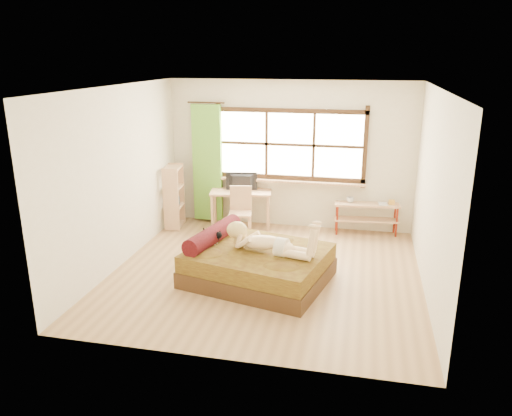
% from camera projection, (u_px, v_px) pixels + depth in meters
% --- Properties ---
extents(floor, '(4.50, 4.50, 0.00)m').
position_uv_depth(floor, '(265.00, 273.00, 7.44)').
color(floor, '#9E754C').
rests_on(floor, ground).
extents(ceiling, '(4.50, 4.50, 0.00)m').
position_uv_depth(ceiling, '(267.00, 87.00, 6.64)').
color(ceiling, white).
rests_on(ceiling, wall_back).
extents(wall_back, '(4.50, 0.00, 4.50)m').
position_uv_depth(wall_back, '(290.00, 155.00, 9.14)').
color(wall_back, silver).
rests_on(wall_back, floor).
extents(wall_front, '(4.50, 0.00, 4.50)m').
position_uv_depth(wall_front, '(222.00, 242.00, 4.94)').
color(wall_front, silver).
rests_on(wall_front, floor).
extents(wall_left, '(0.00, 4.50, 4.50)m').
position_uv_depth(wall_left, '(119.00, 177.00, 7.50)').
color(wall_left, silver).
rests_on(wall_left, floor).
extents(wall_right, '(0.00, 4.50, 4.50)m').
position_uv_depth(wall_right, '(433.00, 195.00, 6.58)').
color(wall_right, silver).
rests_on(wall_right, floor).
extents(window, '(2.80, 0.16, 1.46)m').
position_uv_depth(window, '(290.00, 147.00, 9.06)').
color(window, '#FFEDBF').
rests_on(window, wall_back).
extents(curtain, '(0.55, 0.10, 2.20)m').
position_uv_depth(curtain, '(207.00, 164.00, 9.40)').
color(curtain, '#589C2A').
rests_on(curtain, wall_back).
extents(bed, '(2.18, 1.90, 0.72)m').
position_uv_depth(bed, '(255.00, 263.00, 7.15)').
color(bed, '#361B10').
rests_on(bed, floor).
extents(woman, '(1.37, 0.67, 0.57)m').
position_uv_depth(woman, '(268.00, 233.00, 6.90)').
color(woman, beige).
rests_on(woman, bed).
extents(kitten, '(0.30, 0.18, 0.23)m').
position_uv_depth(kitten, '(212.00, 236.00, 7.27)').
color(kitten, black).
rests_on(kitten, bed).
extents(desk, '(1.19, 0.69, 0.70)m').
position_uv_depth(desk, '(241.00, 196.00, 9.25)').
color(desk, tan).
rests_on(desk, floor).
extents(monitor, '(0.58, 0.17, 0.33)m').
position_uv_depth(monitor, '(241.00, 182.00, 9.22)').
color(monitor, black).
rests_on(monitor, desk).
extents(chair, '(0.45, 0.45, 0.87)m').
position_uv_depth(chair, '(241.00, 208.00, 8.92)').
color(chair, tan).
rests_on(chair, floor).
extents(pipe_shelf, '(1.17, 0.41, 0.65)m').
position_uv_depth(pipe_shelf, '(367.00, 212.00, 8.95)').
color(pipe_shelf, tan).
rests_on(pipe_shelf, floor).
extents(cup, '(0.14, 0.14, 0.10)m').
position_uv_depth(cup, '(350.00, 200.00, 8.95)').
color(cup, gray).
rests_on(cup, pipe_shelf).
extents(book, '(0.18, 0.22, 0.02)m').
position_uv_depth(book, '(379.00, 204.00, 8.86)').
color(book, gray).
rests_on(book, pipe_shelf).
extents(bookshelf, '(0.35, 0.54, 1.17)m').
position_uv_depth(bookshelf, '(174.00, 196.00, 9.27)').
color(bookshelf, tan).
rests_on(bookshelf, floor).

